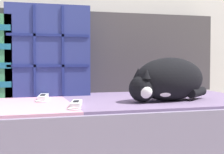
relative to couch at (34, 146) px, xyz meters
The scene contains 6 objects.
couch is the anchor object (origin of this frame).
sofa_backrest 0.54m from the couch, 90.00° to the left, with size 2.06×0.14×0.43m.
throw_pillow_quilted 0.47m from the couch, 68.20° to the left, with size 0.40×0.14×0.44m.
sleeping_cat 0.64m from the couch, 17.37° to the right, with size 0.39×0.24×0.18m.
game_remote_near 0.34m from the couch, 58.64° to the right, with size 0.09×0.19×0.02m.
game_remote_far 0.21m from the couch, 43.23° to the left, with size 0.08×0.21×0.02m.
Camera 1 is at (-0.08, -1.36, 0.56)m, focal length 55.00 mm.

